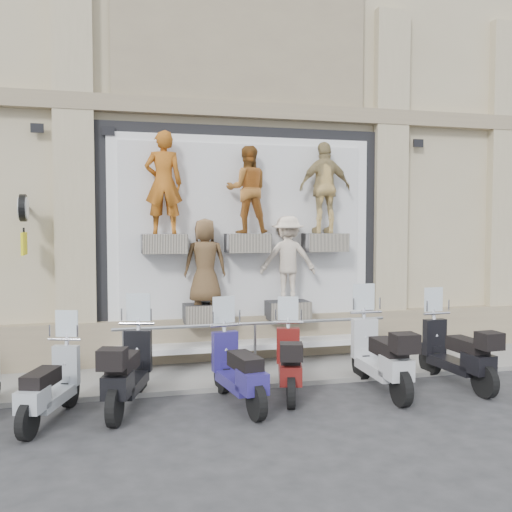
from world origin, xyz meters
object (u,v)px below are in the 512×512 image
object	(u,v)px
scooter_c	(50,370)
guard_rail	(255,348)
scooter_e	(238,354)
scooter_h	(456,339)
scooter_g	(380,340)
scooter_d	(128,354)
clock_sign_bracket	(24,217)
scooter_f	(289,348)

from	to	relation	value
scooter_c	guard_rail	bearing A→B (deg)	47.20
guard_rail	scooter_e	xyz separation A→B (m)	(-0.70, -1.73, 0.31)
scooter_h	guard_rail	bearing A→B (deg)	148.58
scooter_e	scooter_g	world-z (taller)	scooter_g
scooter_c	scooter_d	size ratio (longest dim) A/B	0.89
guard_rail	scooter_d	world-z (taller)	scooter_d
guard_rail	scooter_e	size ratio (longest dim) A/B	2.65
guard_rail	clock_sign_bracket	size ratio (longest dim) A/B	4.96
clock_sign_bracket	scooter_e	distance (m)	4.38
scooter_f	scooter_h	world-z (taller)	scooter_h
guard_rail	scooter_h	xyz separation A→B (m)	(3.02, -1.60, 0.32)
scooter_c	scooter_e	bearing A→B (deg)	19.97
scooter_h	scooter_c	bearing A→B (deg)	178.07
scooter_d	scooter_e	size ratio (longest dim) A/B	1.04
guard_rail	scooter_h	world-z (taller)	scooter_h
scooter_g	scooter_e	bearing A→B (deg)	-174.95
scooter_c	scooter_e	world-z (taller)	scooter_e
scooter_e	scooter_f	xyz separation A→B (m)	(0.89, 0.32, -0.04)
scooter_f	scooter_g	xyz separation A→B (m)	(1.44, -0.21, 0.09)
scooter_c	scooter_h	xyz separation A→B (m)	(6.33, 0.17, 0.07)
guard_rail	clock_sign_bracket	xyz separation A→B (m)	(-3.90, 0.47, 2.34)
clock_sign_bracket	scooter_f	size ratio (longest dim) A/B	0.56
scooter_f	scooter_g	size ratio (longest dim) A/B	0.89
clock_sign_bracket	scooter_g	size ratio (longest dim) A/B	0.50
scooter_g	clock_sign_bracket	bearing A→B (deg)	161.64
guard_rail	scooter_e	distance (m)	1.89
scooter_g	scooter_f	bearing A→B (deg)	174.02
clock_sign_bracket	scooter_c	distance (m)	3.12
scooter_g	scooter_h	xyz separation A→B (m)	(1.38, 0.02, -0.05)
scooter_d	scooter_e	xyz separation A→B (m)	(1.57, -0.25, -0.03)
scooter_d	scooter_g	world-z (taller)	scooter_g
clock_sign_bracket	scooter_e	size ratio (longest dim) A/B	0.53
scooter_c	scooter_h	bearing A→B (deg)	20.56
guard_rail	clock_sign_bracket	distance (m)	4.57
scooter_d	scooter_g	distance (m)	3.91
guard_rail	scooter_c	world-z (taller)	scooter_c
clock_sign_bracket	scooter_d	distance (m)	3.23
clock_sign_bracket	scooter_c	xyz separation A→B (m)	(0.59, -2.24, -2.08)
clock_sign_bracket	scooter_e	bearing A→B (deg)	-34.47
scooter_f	scooter_h	bearing A→B (deg)	11.65
clock_sign_bracket	scooter_h	world-z (taller)	clock_sign_bracket
scooter_d	scooter_c	bearing A→B (deg)	-148.15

